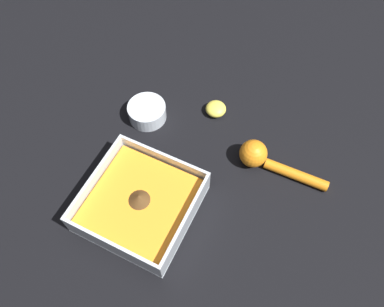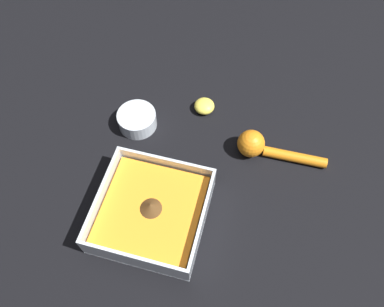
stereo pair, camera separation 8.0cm
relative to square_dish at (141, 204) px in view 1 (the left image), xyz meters
The scene contains 5 objects.
ground_plane 0.04m from the square_dish, 103.96° to the right, with size 4.00×4.00×0.00m, color black.
square_dish is the anchor object (origin of this frame).
spice_bowl 0.23m from the square_dish, 63.54° to the right, with size 0.09×0.09×0.04m.
lemon_squeezer 0.28m from the square_dish, 131.88° to the right, with size 0.20×0.06×0.06m.
lemon_half 0.30m from the square_dish, 96.80° to the right, with size 0.05×0.05×0.03m.
Camera 1 is at (-0.22, 0.26, 0.72)m, focal length 35.00 mm.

